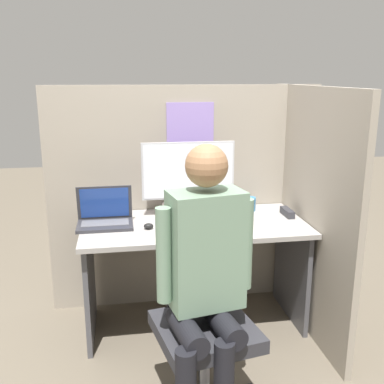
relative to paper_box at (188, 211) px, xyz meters
The scene contains 13 objects.
ground_plane 0.91m from the paper_box, 88.86° to the right, with size 12.00×12.00×0.00m, color #665B4C.
cubicle_panel_back 0.20m from the paper_box, 86.82° to the left, with size 1.92×0.05×1.57m.
cubicle_panel_right 0.79m from the paper_box, 18.13° to the right, with size 0.04×1.32×1.57m.
desk 0.27m from the paper_box, 86.63° to the right, with size 1.42×0.68×0.72m.
paper_box is the anchor object (origin of this frame).
monitor 0.26m from the paper_box, 90.00° to the left, with size 0.62×0.18×0.44m.
laptop 0.57m from the paper_box, 166.28° to the right, with size 0.34×0.23×0.24m.
mouse 0.38m from the paper_box, 139.13° to the right, with size 0.06×0.05×0.04m.
stapler 0.66m from the paper_box, 11.29° to the right, with size 0.05×0.16×0.05m.
carrot_toy 0.39m from the paper_box, 102.87° to the right, with size 0.04×0.12×0.04m.
office_chair 0.88m from the paper_box, 93.08° to the right, with size 0.55×0.59×0.97m.
person 0.99m from the paper_box, 94.23° to the right, with size 0.47×0.45×1.34m.
coffee_mug 0.44m from the paper_box, ahead, with size 0.09×0.09×0.09m.
Camera 1 is at (-0.45, -2.34, 1.64)m, focal length 42.00 mm.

